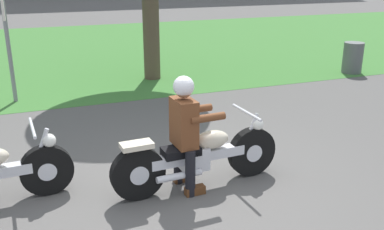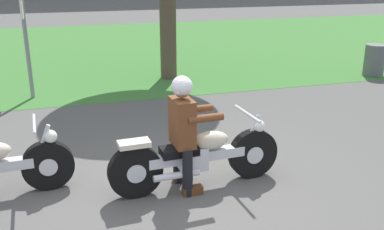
{
  "view_description": "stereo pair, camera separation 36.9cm",
  "coord_description": "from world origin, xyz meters",
  "px_view_note": "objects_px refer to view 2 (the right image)",
  "views": [
    {
      "loc": [
        -1.46,
        -4.4,
        2.56
      ],
      "look_at": [
        0.3,
        0.25,
        0.85
      ],
      "focal_mm": 40.93,
      "sensor_mm": 36.0,
      "label": 1
    },
    {
      "loc": [
        -1.11,
        -4.52,
        2.56
      ],
      "look_at": [
        0.3,
        0.25,
        0.85
      ],
      "focal_mm": 40.93,
      "sensor_mm": 36.0,
      "label": 2
    }
  ],
  "objects_px": {
    "rider_lead": "(184,125)",
    "sign_banner": "(23,11)",
    "motorcycle_lead": "(197,157)",
    "trash_can": "(374,60)"
  },
  "relations": [
    {
      "from": "motorcycle_lead",
      "to": "sign_banner",
      "type": "distance_m",
      "value": 5.17
    },
    {
      "from": "sign_banner",
      "to": "motorcycle_lead",
      "type": "bearing_deg",
      "value": -65.18
    },
    {
      "from": "rider_lead",
      "to": "sign_banner",
      "type": "distance_m",
      "value": 5.02
    },
    {
      "from": "rider_lead",
      "to": "sign_banner",
      "type": "height_order",
      "value": "sign_banner"
    },
    {
      "from": "motorcycle_lead",
      "to": "trash_can",
      "type": "relative_size",
      "value": 2.83
    },
    {
      "from": "rider_lead",
      "to": "motorcycle_lead",
      "type": "bearing_deg",
      "value": -0.84
    },
    {
      "from": "motorcycle_lead",
      "to": "sign_banner",
      "type": "height_order",
      "value": "sign_banner"
    },
    {
      "from": "trash_can",
      "to": "sign_banner",
      "type": "xyz_separation_m",
      "value": [
        -7.87,
        0.36,
        1.35
      ]
    },
    {
      "from": "motorcycle_lead",
      "to": "rider_lead",
      "type": "distance_m",
      "value": 0.46
    },
    {
      "from": "trash_can",
      "to": "sign_banner",
      "type": "height_order",
      "value": "sign_banner"
    }
  ]
}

